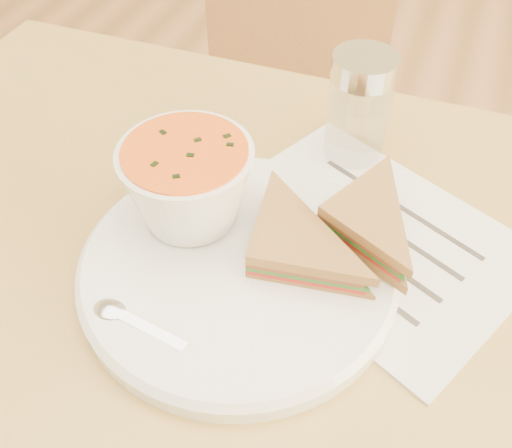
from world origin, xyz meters
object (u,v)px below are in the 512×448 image
at_px(dining_table, 256,447).
at_px(condiment_shaker, 359,108).
at_px(soup_bowl, 189,187).
at_px(plate, 238,267).
at_px(chair_far, 298,126).

xyz_separation_m(dining_table, condiment_shaker, (0.04, 0.21, 0.44)).
bearing_deg(soup_bowl, plate, -29.46).
xyz_separation_m(chair_far, plate, (0.12, -0.63, 0.32)).
xyz_separation_m(dining_table, soup_bowl, (-0.08, 0.04, 0.43)).
height_order(dining_table, plate, plate).
relative_size(plate, condiment_shaker, 2.38).
xyz_separation_m(plate, condiment_shaker, (0.06, 0.21, 0.05)).
bearing_deg(condiment_shaker, soup_bowl, -124.74).
xyz_separation_m(soup_bowl, condiment_shaker, (0.12, 0.17, 0.00)).
bearing_deg(chair_far, plate, 82.18).
bearing_deg(plate, dining_table, -16.16).
bearing_deg(chair_far, dining_table, 83.83).
bearing_deg(dining_table, plate, 163.84).
xyz_separation_m(dining_table, chair_far, (-0.14, 0.64, 0.07)).
bearing_deg(plate, chair_far, 100.91).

